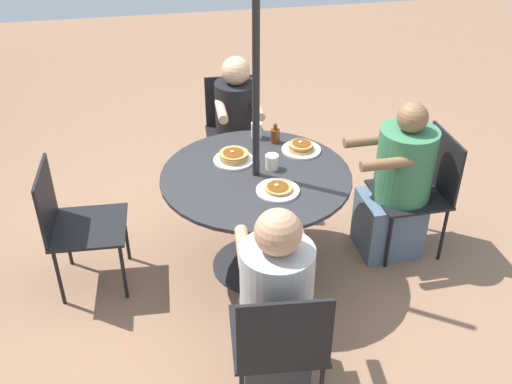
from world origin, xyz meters
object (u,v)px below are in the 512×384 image
Objects in this scene: patio_chair_east at (422,185)px; pancake_plate_c at (234,157)px; diner_east at (398,188)px; patio_chair_south at (235,125)px; syrup_bottle at (275,135)px; diner_north at (275,310)px; coffee_cup at (272,162)px; patio_table at (256,193)px; patio_chair_north at (280,340)px; pancake_plate_b at (301,148)px; drinking_glass_a at (257,130)px; patio_chair_west at (72,220)px; diner_south at (237,133)px; pancake_plate_a at (278,189)px.

patio_chair_east reaches higher than pancake_plate_c.
patio_chair_south is (1.13, 0.93, -0.01)m from diner_east.
syrup_bottle is (-0.76, -0.16, 0.29)m from patio_chair_south.
patio_chair_south is at bearing 91.50° from diner_north.
patio_chair_east is at bearing -91.18° from coffee_cup.
patio_table is 1.38× the size of patio_chair_north.
diner_north reaches higher than patio_chair_north.
patio_chair_east is 0.87m from pancake_plate_b.
diner_north is at bearing 173.08° from drinking_glass_a.
diner_east is 11.75× the size of coffee_cup.
patio_chair_west is 9.08× the size of coffee_cup.
diner_south is (2.12, -0.13, 0.02)m from patio_chair_north.
pancake_plate_b is at bearing -133.69° from drinking_glass_a.
diner_north reaches higher than coffee_cup.
diner_east is 1.30× the size of patio_chair_south.
patio_chair_north is at bearing 131.84° from patio_chair_east.
diner_south is at bearing 48.24° from patio_chair_east.
drinking_glass_a is (-0.49, -0.06, 0.27)m from diner_south.
pancake_plate_c reaches higher than patio_table.
pancake_plate_b is (0.21, 0.80, 0.26)m from patio_chair_east.
pancake_plate_b is at bearing 115.12° from diner_south.
patio_chair_west is (1.02, 1.07, -0.02)m from diner_north.
syrup_bottle is (0.39, -0.20, 0.19)m from patio_table.
patio_chair_west is 1.29m from coffee_cup.
coffee_cup is at bearing 84.99° from patio_chair_north.
diner_east is 4.33× the size of pancake_plate_c.
patio_chair_west is (-1.10, 1.19, 0.00)m from patio_chair_south.
diner_east reaches higher than syrup_bottle.
coffee_cup is (-1.10, -0.07, 0.28)m from patio_chair_south.
patio_chair_south reaches higher than drinking_glass_a.
patio_chair_west reaches higher than pancake_plate_a.
diner_south is 4.35× the size of pancake_plate_a.
pancake_plate_c is 1.90× the size of syrup_bottle.
coffee_cup reaches higher than pancake_plate_c.
pancake_plate_a is (0.76, -0.17, 0.23)m from diner_north.
patio_chair_north is at bearing 88.62° from patio_chair_south.
patio_chair_south is 1.39m from pancake_plate_a.
diner_north reaches higher than syrup_bottle.
diner_north reaches higher than patio_chair_west.
patio_chair_south is at bearing 2.16° from pancake_plate_a.
patio_chair_north is 1.36m from pancake_plate_c.
pancake_plate_b is at bearing 110.67° from patio_chair_south.
syrup_bottle is (0.15, 0.14, 0.03)m from pancake_plate_b.
diner_south is 1.30× the size of patio_chair_west.
diner_north reaches higher than pancake_plate_a.
diner_south is 4.35× the size of pancake_plate_b.
patio_table is 0.27m from pancake_plate_c.
drinking_glass_a reaches higher than pancake_plate_c.
patio_chair_east is 1.46m from diner_south.
pancake_plate_c is at bearing 96.32° from pancake_plate_b.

